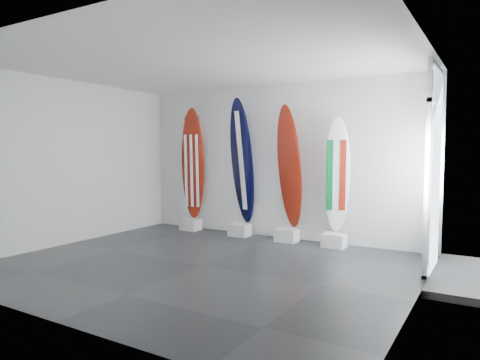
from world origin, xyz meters
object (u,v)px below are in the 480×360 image
Objects in this scene: surfboard_swiss at (289,167)px; surfboard_usa at (193,164)px; surfboard_italy at (337,176)px; surfboard_navy at (242,161)px.

surfboard_usa is at bearing -167.96° from surfboard_swiss.
surfboard_swiss is at bearing -10.27° from surfboard_usa.
surfboard_swiss is 0.93m from surfboard_italy.
surfboard_swiss is (1.04, 0.00, -0.09)m from surfboard_navy.
surfboard_navy reaches higher than surfboard_swiss.
surfboard_navy reaches higher than surfboard_usa.
surfboard_italy is (3.19, 0.00, -0.16)m from surfboard_usa.
surfboard_swiss reaches higher than surfboard_italy.
surfboard_usa reaches higher than surfboard_italy.
surfboard_italy is at bearing 11.62° from surfboard_navy.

